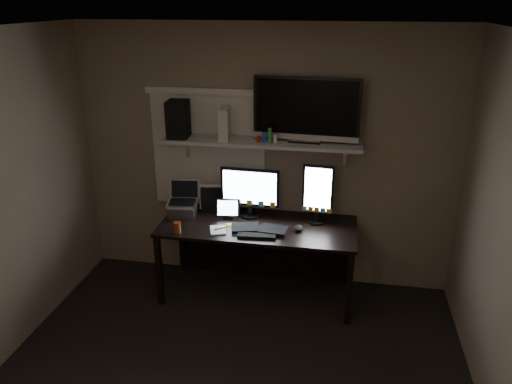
% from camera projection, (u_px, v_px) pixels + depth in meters
% --- Properties ---
extents(ceiling, '(3.60, 3.60, 0.00)m').
position_uv_depth(ceiling, '(212.00, 35.00, 2.65)').
color(ceiling, silver).
rests_on(ceiling, back_wall).
extents(back_wall, '(3.60, 0.00, 3.60)m').
position_uv_depth(back_wall, '(265.00, 159.00, 4.75)').
color(back_wall, '#695A4B').
rests_on(back_wall, floor).
extents(window_blinds, '(1.10, 0.02, 1.10)m').
position_uv_depth(window_blinds, '(208.00, 151.00, 4.81)').
color(window_blinds, beige).
rests_on(window_blinds, back_wall).
extents(desk, '(1.80, 0.75, 0.73)m').
position_uv_depth(desk, '(260.00, 236.00, 4.77)').
color(desk, black).
rests_on(desk, floor).
extents(wall_shelf, '(1.80, 0.35, 0.03)m').
position_uv_depth(wall_shelf, '(262.00, 142.00, 4.51)').
color(wall_shelf, '#A1A09C').
rests_on(wall_shelf, back_wall).
extents(monitor_landscape, '(0.56, 0.08, 0.49)m').
position_uv_depth(monitor_landscape, '(250.00, 192.00, 4.69)').
color(monitor_landscape, black).
rests_on(monitor_landscape, desk).
extents(monitor_portrait, '(0.29, 0.08, 0.57)m').
position_uv_depth(monitor_portrait, '(318.00, 194.00, 4.54)').
color(monitor_portrait, black).
rests_on(monitor_portrait, desk).
extents(keyboard, '(0.53, 0.24, 0.03)m').
position_uv_depth(keyboard, '(259.00, 229.00, 4.48)').
color(keyboard, black).
rests_on(keyboard, desk).
extents(mouse, '(0.09, 0.13, 0.04)m').
position_uv_depth(mouse, '(298.00, 228.00, 4.48)').
color(mouse, black).
rests_on(mouse, desk).
extents(notepad, '(0.19, 0.22, 0.01)m').
position_uv_depth(notepad, '(218.00, 230.00, 4.48)').
color(notepad, silver).
rests_on(notepad, desk).
extents(tablet, '(0.24, 0.12, 0.20)m').
position_uv_depth(tablet, '(228.00, 209.00, 4.70)').
color(tablet, black).
rests_on(tablet, desk).
extents(file_sorter, '(0.23, 0.14, 0.27)m').
position_uv_depth(file_sorter, '(212.00, 198.00, 4.85)').
color(file_sorter, black).
rests_on(file_sorter, desk).
extents(laptop, '(0.31, 0.27, 0.32)m').
position_uv_depth(laptop, '(182.00, 200.00, 4.73)').
color(laptop, '#BBBAC0').
rests_on(laptop, desk).
extents(cup, '(0.08, 0.08, 0.10)m').
position_uv_depth(cup, '(177.00, 227.00, 4.43)').
color(cup, maroon).
rests_on(cup, desk).
extents(sticky_notes, '(0.37, 0.30, 0.00)m').
position_uv_depth(sticky_notes, '(237.00, 229.00, 4.51)').
color(sticky_notes, gold).
rests_on(sticky_notes, desk).
extents(tv, '(0.95, 0.23, 0.57)m').
position_uv_depth(tv, '(306.00, 110.00, 4.38)').
color(tv, black).
rests_on(tv, wall_shelf).
extents(game_console, '(0.10, 0.25, 0.29)m').
position_uv_depth(game_console, '(225.00, 123.00, 4.51)').
color(game_console, '#B8B3A6').
rests_on(game_console, wall_shelf).
extents(speaker, '(0.20, 0.24, 0.34)m').
position_uv_depth(speaker, '(178.00, 119.00, 4.55)').
color(speaker, black).
rests_on(speaker, wall_shelf).
extents(bottles, '(0.20, 0.05, 0.13)m').
position_uv_depth(bottles, '(267.00, 136.00, 4.41)').
color(bottles, '#A50F0C').
rests_on(bottles, wall_shelf).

